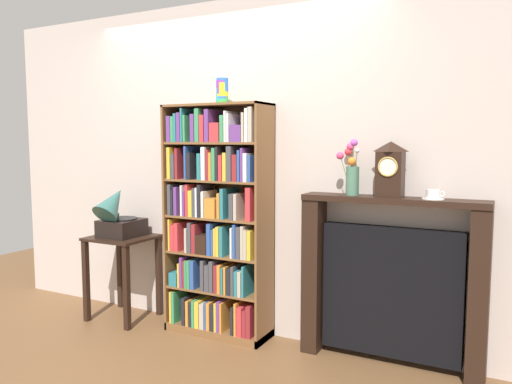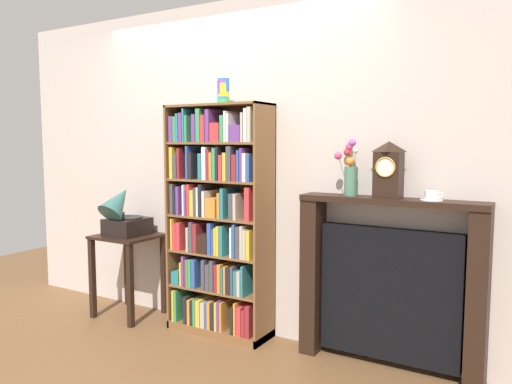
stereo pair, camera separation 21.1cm
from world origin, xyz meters
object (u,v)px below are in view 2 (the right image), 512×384
object	(u,v)px
side_table_left	(128,256)
gramophone	(123,215)
flower_vase	(350,172)
fireplace_mantel	(389,285)
teacup_with_saucer	(432,196)
bookshelf	(218,225)
mantel_clock	(388,170)
cup_stack	(223,91)

from	to	relation	value
side_table_left	gramophone	world-z (taller)	gramophone
side_table_left	flower_vase	distance (m)	2.10
flower_vase	fireplace_mantel	bearing A→B (deg)	4.07
side_table_left	teacup_with_saucer	distance (m)	2.57
bookshelf	fireplace_mantel	xyz separation A→B (m)	(1.32, 0.08, -0.30)
bookshelf	gramophone	xyz separation A→B (m)	(-0.90, -0.12, 0.03)
bookshelf	fireplace_mantel	bearing A→B (deg)	3.25
gramophone	teacup_with_saucer	size ratio (longest dim) A/B	3.36
side_table_left	flower_vase	size ratio (longest dim) A/B	1.86
fireplace_mantel	mantel_clock	distance (m)	0.77
gramophone	mantel_clock	xyz separation A→B (m)	(2.20, 0.18, 0.44)
bookshelf	flower_vase	xyz separation A→B (m)	(1.04, 0.06, 0.44)
side_table_left	teacup_with_saucer	xyz separation A→B (m)	(2.48, 0.13, 0.65)
cup_stack	fireplace_mantel	world-z (taller)	cup_stack
fireplace_mantel	teacup_with_saucer	bearing A→B (deg)	-4.16
fireplace_mantel	flower_vase	size ratio (longest dim) A/B	3.17
side_table_left	gramophone	xyz separation A→B (m)	(0.00, -0.05, 0.37)
cup_stack	fireplace_mantel	xyz separation A→B (m)	(1.26, 0.08, -1.32)
teacup_with_saucer	gramophone	bearing A→B (deg)	-175.90
side_table_left	gramophone	size ratio (longest dim) A/B	1.50
mantel_clock	side_table_left	bearing A→B (deg)	-176.65
fireplace_mantel	mantel_clock	xyz separation A→B (m)	(-0.02, -0.02, 0.77)
cup_stack	side_table_left	distance (m)	1.67
bookshelf	fireplace_mantel	world-z (taller)	bookshelf
cup_stack	fireplace_mantel	distance (m)	1.83
mantel_clock	teacup_with_saucer	size ratio (longest dim) A/B	2.60
fireplace_mantel	teacup_with_saucer	size ratio (longest dim) A/B	8.61
cup_stack	gramophone	xyz separation A→B (m)	(-0.96, -0.11, -0.99)
cup_stack	gramophone	distance (m)	1.39
bookshelf	side_table_left	size ratio (longest dim) A/B	2.52
mantel_clock	flower_vase	xyz separation A→B (m)	(-0.26, 0.00, -0.02)
side_table_left	flower_vase	bearing A→B (deg)	3.82
mantel_clock	bookshelf	bearing A→B (deg)	-177.62
teacup_with_saucer	flower_vase	bearing A→B (deg)	-179.85
bookshelf	teacup_with_saucer	world-z (taller)	bookshelf
mantel_clock	gramophone	bearing A→B (deg)	-175.46
flower_vase	teacup_with_saucer	size ratio (longest dim) A/B	2.71
cup_stack	side_table_left	world-z (taller)	cup_stack
cup_stack	teacup_with_saucer	distance (m)	1.68
bookshelf	flower_vase	distance (m)	1.13
mantel_clock	cup_stack	bearing A→B (deg)	-177.20
mantel_clock	teacup_with_saucer	distance (m)	0.32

